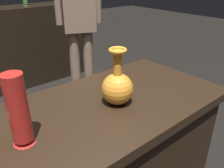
% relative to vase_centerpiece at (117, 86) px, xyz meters
% --- Properties ---
extents(display_plinth, '(1.20, 0.64, 0.80)m').
position_rel_vase_centerpiece_xyz_m(display_plinth, '(-0.04, 0.03, -0.48)').
color(display_plinth, black).
rests_on(display_plinth, ground_plane).
extents(vase_centerpiece, '(0.15, 0.15, 0.27)m').
position_rel_vase_centerpiece_xyz_m(vase_centerpiece, '(0.00, 0.00, 0.00)').
color(vase_centerpiece, orange).
rests_on(vase_centerpiece, display_plinth).
extents(vase_tall_behind, '(0.08, 0.08, 0.27)m').
position_rel_vase_centerpiece_xyz_m(vase_tall_behind, '(-0.45, 0.00, 0.05)').
color(vase_tall_behind, red).
rests_on(vase_tall_behind, display_plinth).
extents(visitor_near_right, '(0.44, 0.29, 1.63)m').
position_rel_vase_centerpiece_xyz_m(visitor_near_right, '(0.67, 1.36, 0.07)').
color(visitor_near_right, '#846B56').
rests_on(visitor_near_right, ground_plane).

